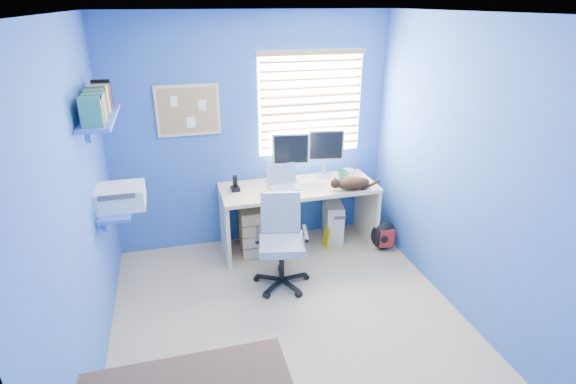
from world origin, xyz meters
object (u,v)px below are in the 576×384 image
object	(u,v)px
laptop	(285,179)
tower_pc	(333,220)
cat	(353,183)
desk	(298,217)
office_chair	(281,252)

from	to	relation	value
laptop	tower_pc	size ratio (longest dim) A/B	0.73
cat	desk	bearing A→B (deg)	161.10
desk	laptop	xyz separation A→B (m)	(-0.16, -0.02, 0.48)
desk	cat	distance (m)	0.72
laptop	tower_pc	bearing A→B (deg)	5.15
tower_pc	cat	bearing A→B (deg)	-65.93
cat	tower_pc	xyz separation A→B (m)	(-0.08, 0.34, -0.58)
office_chair	cat	bearing A→B (deg)	24.70
laptop	cat	xyz separation A→B (m)	(0.68, -0.20, -0.04)
desk	office_chair	world-z (taller)	office_chair
cat	tower_pc	distance (m)	0.68
desk	laptop	distance (m)	0.50
cat	tower_pc	world-z (taller)	cat
desk	tower_pc	xyz separation A→B (m)	(0.45, 0.11, -0.14)
desk	cat	xyz separation A→B (m)	(0.53, -0.23, 0.44)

